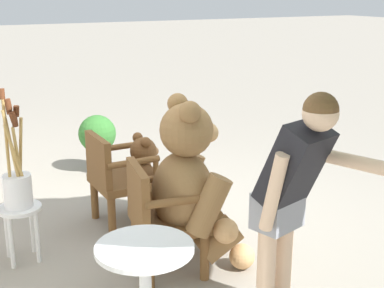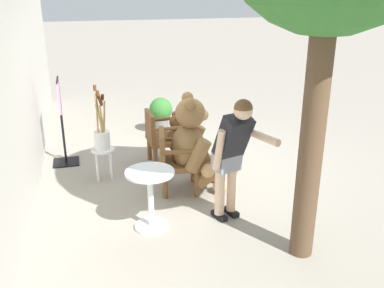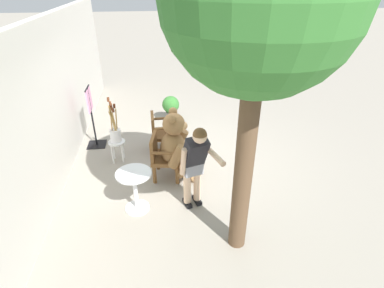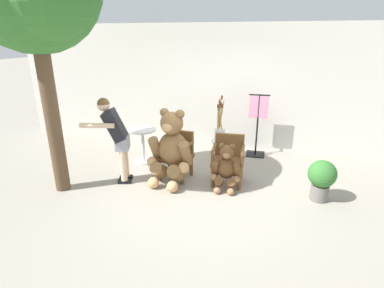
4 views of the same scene
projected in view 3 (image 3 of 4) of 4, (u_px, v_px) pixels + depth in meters
ground_plane at (187, 161)px, 6.26m from camera, size 60.00×60.00×0.00m
back_wall at (52, 103)px, 5.30m from camera, size 10.00×0.16×2.80m
wooden_chair_left at (163, 155)px, 5.56m from camera, size 0.64×0.60×0.86m
wooden_chair_right at (161, 132)px, 6.39m from camera, size 0.57×0.53×0.86m
teddy_bear_large at (177, 146)px, 5.48m from camera, size 0.83×0.82×1.35m
teddy_bear_small at (175, 133)px, 6.46m from camera, size 0.49×0.47×0.82m
person_visitor at (195, 161)px, 4.56m from camera, size 0.72×0.62×1.54m
white_stool at (117, 146)px, 6.09m from camera, size 0.34×0.34×0.46m
brush_bucket at (115, 132)px, 5.93m from camera, size 0.22×0.22×0.94m
round_side_table at (135, 187)px, 4.76m from camera, size 0.56×0.56×0.72m
patio_tree at (263, 2)px, 2.88m from camera, size 2.06×1.96×4.21m
potted_plant at (171, 107)px, 7.78m from camera, size 0.44×0.44×0.68m
clothing_display_stand at (92, 116)px, 6.48m from camera, size 0.44×0.40×1.36m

